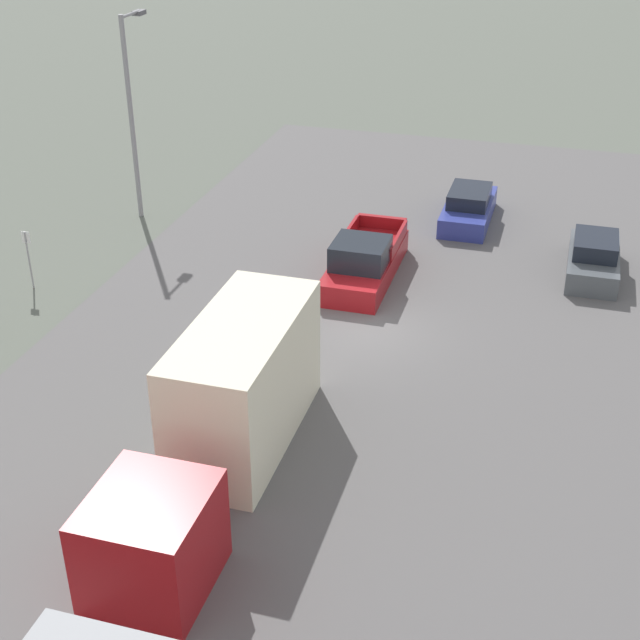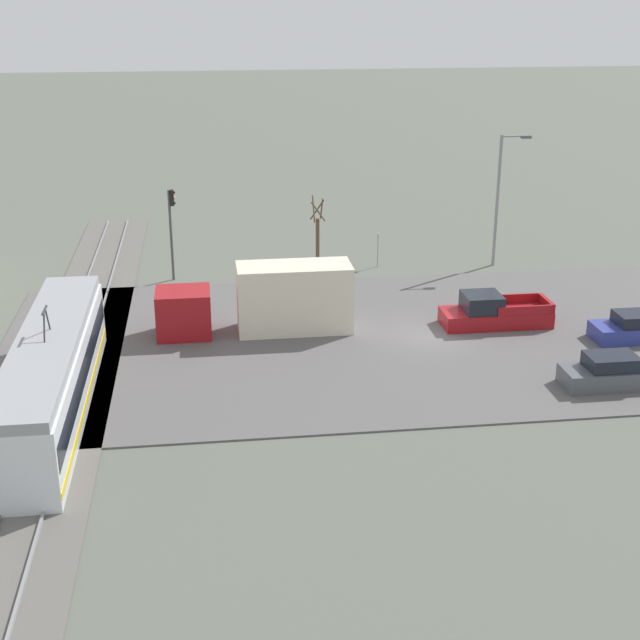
% 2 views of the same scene
% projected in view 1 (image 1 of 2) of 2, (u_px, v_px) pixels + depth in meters
% --- Properties ---
extents(ground_plane, '(320.00, 320.00, 0.00)m').
position_uv_depth(ground_plane, '(367.00, 329.00, 29.62)').
color(ground_plane, '#565B51').
extents(road_surface, '(19.99, 43.21, 0.08)m').
position_uv_depth(road_surface, '(367.00, 328.00, 29.60)').
color(road_surface, '#565454').
rests_on(road_surface, ground).
extents(box_truck, '(2.48, 9.95, 3.49)m').
position_uv_depth(box_truck, '(225.00, 414.00, 22.31)').
color(box_truck, maroon).
rests_on(box_truck, ground).
extents(pickup_truck, '(2.09, 5.69, 1.75)m').
position_uv_depth(pickup_truck, '(364.00, 262.00, 32.53)').
color(pickup_truck, maroon).
rests_on(pickup_truck, ground).
extents(sedan_car_0, '(1.89, 4.65, 1.41)m').
position_uv_depth(sedan_car_0, '(468.00, 208.00, 37.45)').
color(sedan_car_0, navy).
rests_on(sedan_car_0, ground).
extents(sedan_car_1, '(1.81, 4.26, 1.47)m').
position_uv_depth(sedan_car_1, '(594.00, 259.00, 32.90)').
color(sedan_car_1, '#4C5156').
rests_on(sedan_car_1, ground).
extents(street_lamp_near_crossing, '(0.36, 1.95, 8.34)m').
position_uv_depth(street_lamp_near_crossing, '(132.00, 104.00, 36.30)').
color(street_lamp_near_crossing, gray).
rests_on(street_lamp_near_crossing, ground).
extents(no_parking_sign, '(0.32, 0.08, 2.20)m').
position_uv_depth(no_parking_sign, '(28.00, 254.00, 31.67)').
color(no_parking_sign, gray).
rests_on(no_parking_sign, ground).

